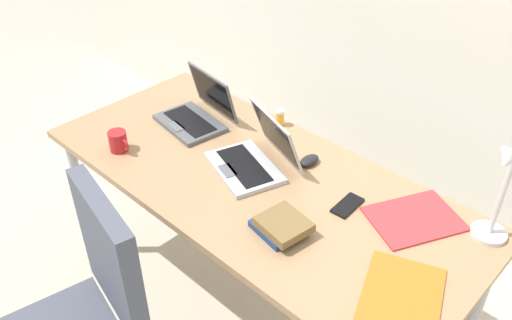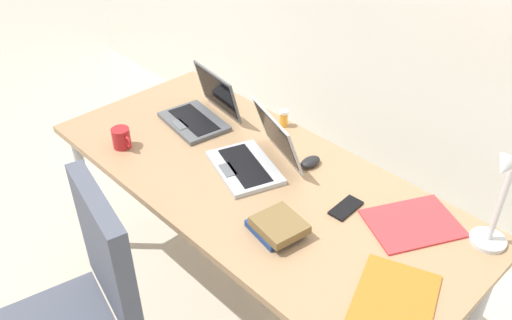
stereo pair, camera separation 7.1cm
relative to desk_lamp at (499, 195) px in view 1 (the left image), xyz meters
The scene contains 12 objects.
ground_plane 1.26m from the desk_lamp, 160.97° to the right, with size 12.00×12.00×0.00m, color #B7AD9E.
desk 0.88m from the desk_lamp, 160.97° to the right, with size 1.80×0.80×0.74m.
desk_lamp is the anchor object (origin of this frame).
laptop_near_lamp 1.29m from the desk_lamp, behind, with size 0.34×0.31×0.22m.
laptop_front_right 0.90m from the desk_lamp, 164.49° to the right, with size 0.39×0.38×0.23m.
computer_mouse 0.73m from the desk_lamp, behind, with size 0.06×0.10×0.03m, color black.
cell_phone 0.51m from the desk_lamp, 158.05° to the right, with size 0.06×0.14×0.01m, color black.
pill_bottle 1.00m from the desk_lamp, behind, with size 0.04×0.04×0.08m.
book_stack 0.70m from the desk_lamp, 139.67° to the right, with size 0.20×0.17×0.06m.
paper_folder_front_right 0.45m from the desk_lamp, 100.23° to the right, with size 0.23×0.31×0.01m, color orange.
paper_folder_near_mouse 0.30m from the desk_lamp, 162.41° to the right, with size 0.23×0.31×0.01m, color red.
coffee_mug 1.45m from the desk_lamp, 158.13° to the right, with size 0.11×0.08×0.09m.
Camera 1 is at (1.14, -1.20, 2.01)m, focal length 37.41 mm.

